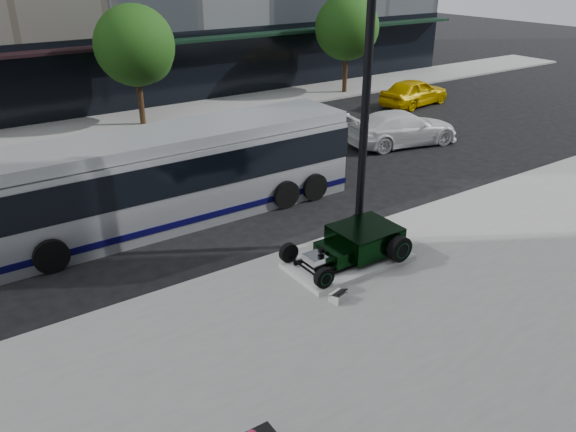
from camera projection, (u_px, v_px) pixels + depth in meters
ground at (263, 224)px, 17.94m from camera, size 120.00×120.00×0.00m
sidewalk_near at (573, 432)px, 10.04m from camera, size 70.00×17.00×0.12m
sidewalk_far at (117, 123)px, 28.41m from camera, size 70.00×4.00×0.12m
street_trees at (137, 48)px, 26.73m from camera, size 29.80×3.80×5.70m
display_plinth at (348, 261)px, 15.37m from camera, size 3.40×1.80×0.15m
hot_rod at (359, 241)px, 15.33m from camera, size 3.22×2.00×0.81m
info_plaque at (338, 296)px, 13.69m from camera, size 0.46×0.39×0.31m
lamppost at (365, 123)px, 15.09m from camera, size 0.43×0.43×7.76m
transit_bus at (174, 175)px, 17.74m from camera, size 12.12×2.88×2.92m
white_sedan at (402, 128)px, 25.16m from camera, size 5.55×3.14×1.52m
yellow_taxi at (414, 92)px, 31.73m from camera, size 4.70×2.35×1.54m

